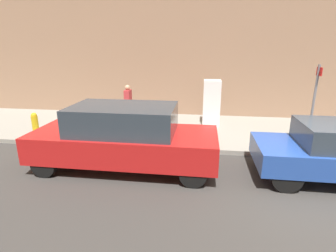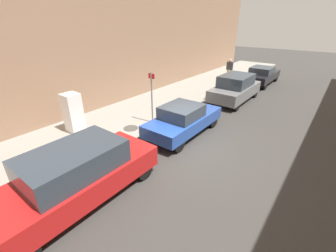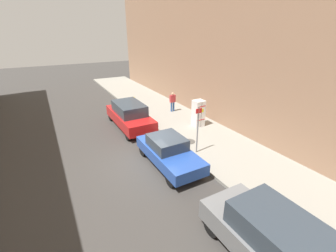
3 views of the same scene
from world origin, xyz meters
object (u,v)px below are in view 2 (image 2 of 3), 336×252
(parked_suv_red, at_px, (76,175))
(discarded_refrigerator, at_px, (73,113))
(pedestrian_walking_far, at_px, (230,68))
(parked_hatchback_blue, at_px, (183,119))
(street_sign_post, at_px, (152,95))
(parked_sedan_dark, at_px, (262,75))
(parked_suv_gray, at_px, (235,88))

(parked_suv_red, bearing_deg, discarded_refrigerator, 149.33)
(pedestrian_walking_far, bearing_deg, parked_hatchback_blue, 39.85)
(discarded_refrigerator, distance_m, street_sign_post, 3.71)
(parked_sedan_dark, bearing_deg, street_sign_post, -98.71)
(discarded_refrigerator, distance_m, parked_sedan_dark, 15.16)
(pedestrian_walking_far, bearing_deg, parked_sedan_dark, 136.96)
(street_sign_post, height_order, parked_suv_red, street_sign_post)
(street_sign_post, distance_m, parked_suv_gray, 6.40)
(pedestrian_walking_far, distance_m, parked_suv_gray, 5.30)
(parked_suv_gray, relative_size, parked_sedan_dark, 0.98)
(pedestrian_walking_far, height_order, parked_suv_gray, pedestrian_walking_far)
(street_sign_post, distance_m, pedestrian_walking_far, 10.81)
(discarded_refrigerator, distance_m, pedestrian_walking_far, 13.79)
(discarded_refrigerator, bearing_deg, parked_sedan_dark, 74.68)
(street_sign_post, relative_size, parked_sedan_dark, 0.57)
(parked_hatchback_blue, distance_m, parked_suv_gray, 5.99)
(parked_suv_gray, bearing_deg, street_sign_post, -106.36)
(discarded_refrigerator, xyz_separation_m, parked_hatchback_blue, (4.01, 3.04, -0.31))
(parked_suv_red, xyz_separation_m, parked_suv_gray, (0.00, 11.40, -0.00))
(parked_sedan_dark, bearing_deg, parked_suv_red, -90.00)
(discarded_refrigerator, xyz_separation_m, parked_sedan_dark, (4.01, 14.62, -0.30))
(pedestrian_walking_far, relative_size, parked_sedan_dark, 0.39)
(parked_suv_gray, distance_m, parked_sedan_dark, 5.59)
(parked_suv_gray, height_order, parked_sedan_dark, parked_suv_gray)
(parked_suv_red, height_order, parked_suv_gray, parked_suv_gray)
(pedestrian_walking_far, xyz_separation_m, parked_suv_gray, (2.48, -4.68, -0.30))
(parked_hatchback_blue, xyz_separation_m, parked_suv_gray, (-0.00, 5.98, 0.14))
(parked_suv_red, bearing_deg, street_sign_post, 108.66)
(discarded_refrigerator, height_order, pedestrian_walking_far, discarded_refrigerator)
(parked_sedan_dark, bearing_deg, discarded_refrigerator, -105.32)
(parked_suv_red, height_order, parked_sedan_dark, parked_suv_red)
(discarded_refrigerator, bearing_deg, pedestrian_walking_far, 83.65)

